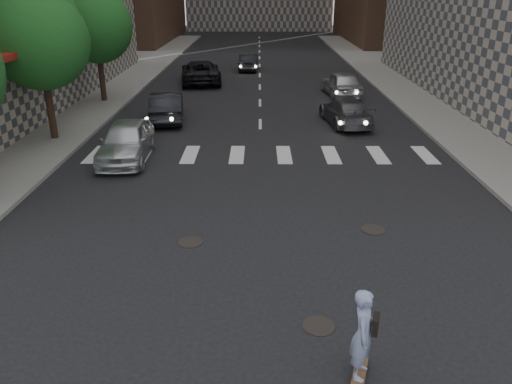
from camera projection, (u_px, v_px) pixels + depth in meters
ground at (262, 265)px, 12.90m from camera, size 160.00×160.00×0.00m
sidewalk_left at (30, 98)px, 31.39m from camera, size 13.00×80.00×0.15m
sidewalk_right at (491, 98)px, 31.25m from camera, size 13.00×80.00×0.15m
tree_b at (41, 36)px, 21.42m from camera, size 4.20×4.20×6.60m
tree_c at (97, 22)px, 28.80m from camera, size 4.20×4.20×6.60m
manhole_a at (319, 326)px, 10.58m from camera, size 0.70×0.70×0.02m
manhole_b at (190, 242)px, 14.01m from camera, size 0.70×0.70×0.02m
manhole_c at (373, 230)px, 14.72m from camera, size 0.70×0.70×0.02m
skateboarder at (364, 334)px, 8.82m from camera, size 0.61×0.98×1.89m
silver_sedan at (126, 141)px, 20.34m from camera, size 2.06×4.71×1.58m
traffic_car_a at (167, 106)px, 26.16m from camera, size 2.20×4.79×1.52m
traffic_car_b at (346, 111)px, 25.53m from camera, size 2.49×4.86×1.35m
traffic_car_c at (201, 72)px, 36.11m from camera, size 3.46×6.16×1.63m
traffic_car_d at (341, 83)px, 32.07m from camera, size 2.36×4.83×1.59m
traffic_car_e at (249, 62)px, 41.52m from camera, size 1.56×4.16×1.36m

